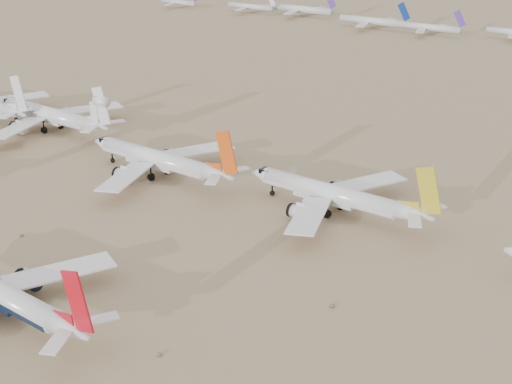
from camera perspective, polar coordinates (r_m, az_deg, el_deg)
ground at (r=132.32m, az=-15.78°, el=-9.07°), size 7000.00×7000.00×0.00m
main_airliner at (r=130.88m, az=-19.78°, el=-7.71°), size 45.83×44.77×16.17m
row2_gold_tail at (r=163.91m, az=6.50°, el=-0.28°), size 46.98×45.95×16.73m
row2_orange_tail at (r=186.64m, az=-7.65°, el=2.54°), size 48.28×47.23×17.22m
row2_white_trijet at (r=232.51m, az=-15.89°, el=5.91°), size 51.04×49.89×18.09m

